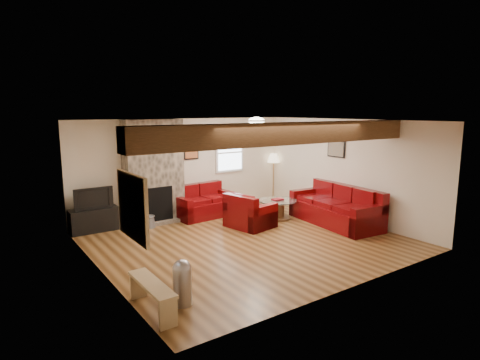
% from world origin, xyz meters
% --- Properties ---
extents(room, '(8.00, 8.00, 8.00)m').
position_xyz_m(room, '(0.00, 0.00, 1.25)').
color(room, '#573517').
rests_on(room, ground).
extents(floor, '(6.00, 6.00, 0.00)m').
position_xyz_m(floor, '(0.00, 0.00, 0.00)').
color(floor, '#573517').
rests_on(floor, ground).
extents(oak_beam, '(6.00, 0.36, 0.38)m').
position_xyz_m(oak_beam, '(0.00, -1.25, 2.31)').
color(oak_beam, '#362410').
rests_on(oak_beam, room).
extents(chimney_breast, '(1.40, 0.67, 2.50)m').
position_xyz_m(chimney_breast, '(-1.00, 2.49, 1.22)').
color(chimney_breast, '#3B362D').
rests_on(chimney_breast, floor).
extents(back_window, '(0.90, 0.08, 1.10)m').
position_xyz_m(back_window, '(1.35, 2.71, 1.55)').
color(back_window, silver).
rests_on(back_window, room).
extents(hatch_window, '(0.08, 1.00, 0.90)m').
position_xyz_m(hatch_window, '(-2.96, -1.50, 1.45)').
color(hatch_window, tan).
rests_on(hatch_window, room).
extents(ceiling_dome, '(0.40, 0.40, 0.18)m').
position_xyz_m(ceiling_dome, '(0.90, 0.90, 2.44)').
color(ceiling_dome, white).
rests_on(ceiling_dome, room).
extents(artwork_back, '(0.42, 0.06, 0.52)m').
position_xyz_m(artwork_back, '(0.15, 2.71, 1.70)').
color(artwork_back, black).
rests_on(artwork_back, room).
extents(artwork_right, '(0.06, 0.55, 0.42)m').
position_xyz_m(artwork_right, '(2.96, 0.30, 1.75)').
color(artwork_right, black).
rests_on(artwork_right, room).
extents(sofa_three, '(1.23, 2.46, 0.91)m').
position_xyz_m(sofa_three, '(2.48, -0.17, 0.46)').
color(sofa_three, '#4C0505').
rests_on(sofa_three, floor).
extents(loveseat, '(1.60, 1.01, 0.82)m').
position_xyz_m(loveseat, '(0.23, 2.23, 0.41)').
color(loveseat, '#4C0505').
rests_on(loveseat, floor).
extents(armchair_red, '(1.03, 1.13, 0.80)m').
position_xyz_m(armchair_red, '(0.66, 0.79, 0.40)').
color(armchair_red, '#4C0505').
rests_on(armchair_red, floor).
extents(coffee_table, '(0.98, 0.98, 0.51)m').
position_xyz_m(coffee_table, '(1.65, 0.98, 0.24)').
color(coffee_table, '#452716').
rests_on(coffee_table, floor).
extents(tv_cabinet, '(1.06, 0.42, 0.53)m').
position_xyz_m(tv_cabinet, '(-2.45, 2.53, 0.26)').
color(tv_cabinet, black).
rests_on(tv_cabinet, floor).
extents(television, '(0.85, 0.11, 0.49)m').
position_xyz_m(television, '(-2.45, 2.53, 0.77)').
color(television, black).
rests_on(television, tv_cabinet).
extents(floor_lamp, '(0.37, 0.37, 1.45)m').
position_xyz_m(floor_lamp, '(2.80, 2.55, 1.24)').
color(floor_lamp, tan).
rests_on(floor_lamp, floor).
extents(pine_bench, '(0.26, 1.11, 0.42)m').
position_xyz_m(pine_bench, '(-2.83, -1.71, 0.21)').
color(pine_bench, tan).
rests_on(pine_bench, floor).
extents(pedal_bin, '(0.34, 0.34, 0.67)m').
position_xyz_m(pedal_bin, '(-2.40, -1.76, 0.33)').
color(pedal_bin, '#98989C').
rests_on(pedal_bin, floor).
extents(coal_bucket, '(0.31, 0.31, 0.29)m').
position_xyz_m(coal_bucket, '(-1.33, 2.10, 0.14)').
color(coal_bucket, gray).
rests_on(coal_bucket, floor).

